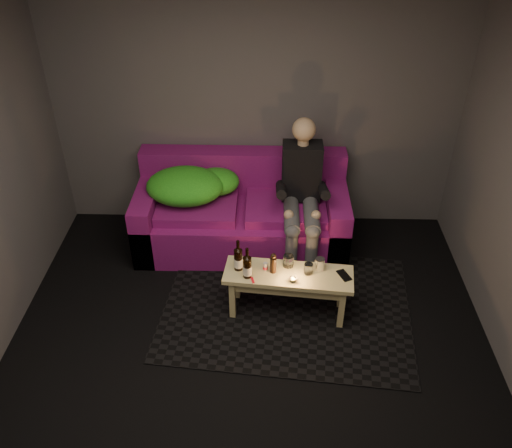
{
  "coord_description": "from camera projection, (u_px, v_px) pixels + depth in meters",
  "views": [
    {
      "loc": [
        0.14,
        -2.67,
        3.43
      ],
      "look_at": [
        0.03,
        1.43,
        0.49
      ],
      "focal_mm": 38.0,
      "sensor_mm": 36.0,
      "label": 1
    }
  ],
  "objects": [
    {
      "name": "red_lighter",
      "position": [
        253.0,
        280.0,
        4.47
      ],
      "size": [
        0.03,
        0.07,
        0.01
      ],
      "primitive_type": "cube",
      "rotation": [
        0.0,
        0.0,
        0.26
      ],
      "color": "red",
      "rests_on": "coffee_table"
    },
    {
      "name": "floor",
      "position": [
        248.0,
        383.0,
        4.18
      ],
      "size": [
        4.5,
        4.5,
        0.0
      ],
      "primitive_type": "plane",
      "color": "black",
      "rests_on": "ground"
    },
    {
      "name": "tumbler_back",
      "position": [
        288.0,
        261.0,
        4.6
      ],
      "size": [
        0.11,
        0.11,
        0.11
      ],
      "primitive_type": "cylinder",
      "rotation": [
        0.0,
        0.0,
        0.3
      ],
      "color": "white",
      "rests_on": "coffee_table"
    },
    {
      "name": "pepper_mill",
      "position": [
        273.0,
        265.0,
        4.52
      ],
      "size": [
        0.06,
        0.06,
        0.15
      ],
      "primitive_type": "cylinder",
      "rotation": [
        0.0,
        0.0,
        0.06
      ],
      "color": "black",
      "rests_on": "coffee_table"
    },
    {
      "name": "rug",
      "position": [
        287.0,
        307.0,
        4.85
      ],
      "size": [
        2.32,
        1.79,
        0.01
      ],
      "primitive_type": "cube",
      "rotation": [
        0.0,
        0.0,
        -0.1
      ],
      "color": "black",
      "rests_on": "floor"
    },
    {
      "name": "beer_bottle_b",
      "position": [
        247.0,
        266.0,
        4.45
      ],
      "size": [
        0.07,
        0.07,
        0.29
      ],
      "color": "black",
      "rests_on": "coffee_table"
    },
    {
      "name": "sofa",
      "position": [
        242.0,
        215.0,
        5.47
      ],
      "size": [
        2.07,
        0.93,
        0.89
      ],
      "color": "#7A1062",
      "rests_on": "floor"
    },
    {
      "name": "salt_shaker",
      "position": [
        265.0,
        267.0,
        4.56
      ],
      "size": [
        0.04,
        0.04,
        0.08
      ],
      "primitive_type": "cylinder",
      "rotation": [
        0.0,
        0.0,
        -0.06
      ],
      "color": "silver",
      "rests_on": "coffee_table"
    },
    {
      "name": "beer_bottle_a",
      "position": [
        238.0,
        259.0,
        4.53
      ],
      "size": [
        0.07,
        0.07,
        0.3
      ],
      "color": "black",
      "rests_on": "coffee_table"
    },
    {
      "name": "coffee_table",
      "position": [
        288.0,
        280.0,
        4.6
      ],
      "size": [
        1.12,
        0.45,
        0.44
      ],
      "rotation": [
        0.0,
        0.0,
        -0.1
      ],
      "color": "#E7D587",
      "rests_on": "rug"
    },
    {
      "name": "smartphone",
      "position": [
        344.0,
        275.0,
        4.52
      ],
      "size": [
        0.13,
        0.17,
        0.01
      ],
      "primitive_type": "cube",
      "rotation": [
        0.0,
        0.0,
        0.43
      ],
      "color": "black",
      "rests_on": "coffee_table"
    },
    {
      "name": "steel_cup",
      "position": [
        320.0,
        264.0,
        4.56
      ],
      "size": [
        0.09,
        0.09,
        0.11
      ],
      "primitive_type": "cylinder",
      "rotation": [
        0.0,
        0.0,
        -0.16
      ],
      "color": "silver",
      "rests_on": "coffee_table"
    },
    {
      "name": "person",
      "position": [
        302.0,
        191.0,
        5.09
      ],
      "size": [
        0.37,
        0.86,
        1.38
      ],
      "color": "black",
      "rests_on": "sofa"
    },
    {
      "name": "tealight",
      "position": [
        293.0,
        280.0,
        4.45
      ],
      "size": [
        0.05,
        0.05,
        0.04
      ],
      "color": "white",
      "rests_on": "coffee_table"
    },
    {
      "name": "room",
      "position": [
        248.0,
        167.0,
        3.6
      ],
      "size": [
        4.5,
        4.5,
        4.5
      ],
      "color": "silver",
      "rests_on": "ground"
    },
    {
      "name": "green_blanket",
      "position": [
        190.0,
        185.0,
        5.27
      ],
      "size": [
        0.91,
        0.62,
        0.31
      ],
      "color": "#1C8C19",
      "rests_on": "sofa"
    },
    {
      "name": "tumbler_front",
      "position": [
        308.0,
        269.0,
        4.53
      ],
      "size": [
        0.09,
        0.09,
        0.09
      ],
      "primitive_type": "cylinder",
      "rotation": [
        0.0,
        0.0,
        -0.17
      ],
      "color": "white",
      "rests_on": "coffee_table"
    }
  ]
}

